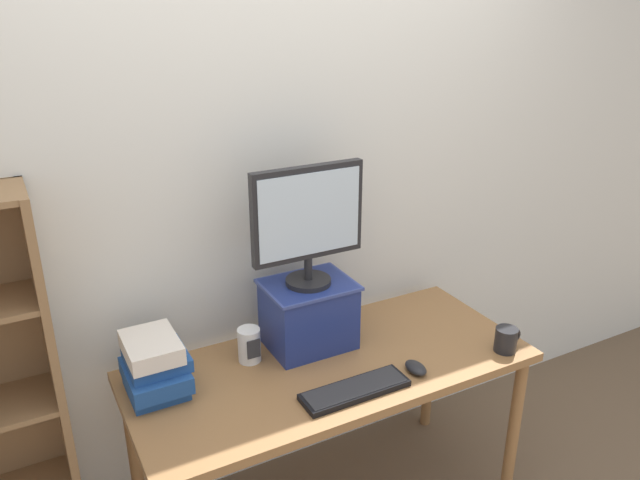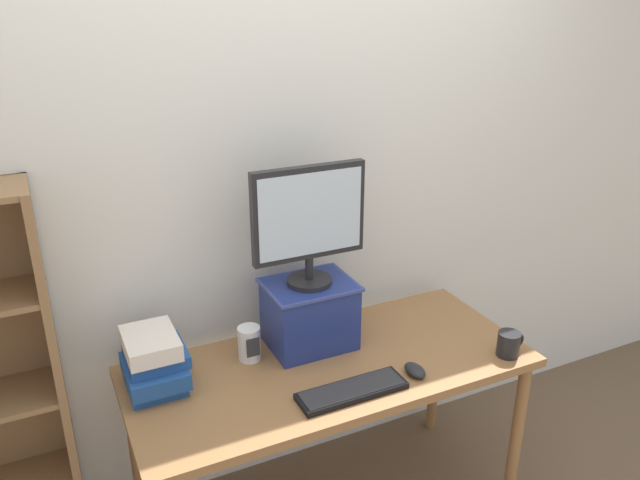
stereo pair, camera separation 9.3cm
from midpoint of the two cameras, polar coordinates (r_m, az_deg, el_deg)
The scene contains 9 objects.
back_wall at distance 2.56m, azimuth -4.83°, elevation 4.22°, with size 7.00×0.08×2.60m.
desk at distance 2.47m, azimuth -0.10°, elevation -12.66°, with size 1.54×0.67×0.75m.
riser_box at distance 2.47m, azimuth -2.15°, elevation -6.68°, with size 0.34×0.27×0.27m.
computer_monitor at distance 2.31m, azimuth -2.27°, elevation 1.82°, with size 0.45×0.18×0.47m.
keyboard at distance 2.27m, azimuth 2.01°, elevation -13.54°, with size 0.40×0.12×0.02m.
computer_mouse at distance 2.39m, azimuth 7.62°, elevation -11.51°, with size 0.06×0.10×0.04m.
book_stack at distance 2.31m, azimuth -16.02°, elevation -11.01°, with size 0.22×0.26×0.21m.
coffee_mug at distance 2.57m, azimuth 15.67°, elevation -8.76°, with size 0.12×0.09×0.10m.
desk_speaker at distance 2.43m, azimuth -7.59°, elevation -9.51°, with size 0.09×0.09×0.14m.
Camera 1 is at (-1.00, -1.78, 2.08)m, focal length 35.00 mm.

